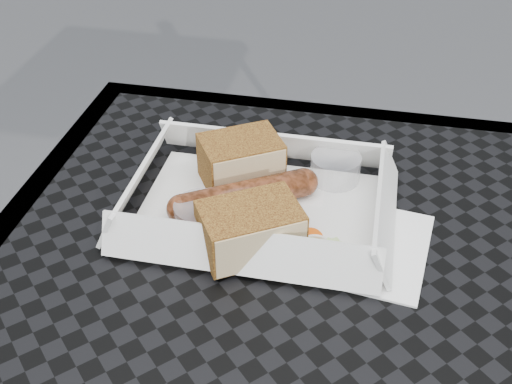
{
  "coord_description": "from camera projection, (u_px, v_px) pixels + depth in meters",
  "views": [
    {
      "loc": [
        -0.07,
        -0.29,
        1.13
      ],
      "look_at": [
        -0.16,
        0.17,
        0.78
      ],
      "focal_mm": 45.0,
      "sensor_mm": 36.0,
      "label": 1
    }
  ],
  "objects": [
    {
      "name": "bread_near",
      "position": [
        241.0,
        160.0,
        0.63
      ],
      "size": [
        0.09,
        0.09,
        0.05
      ],
      "primitive_type": "cube",
      "rotation": [
        0.0,
        0.0,
        0.55
      ],
      "color": "brown",
      "rests_on": "food_tray"
    },
    {
      "name": "napkin",
      "position": [
        358.0,
        244.0,
        0.57
      ],
      "size": [
        0.13,
        0.13,
        0.0
      ],
      "primitive_type": "cube",
      "rotation": [
        0.0,
        0.0,
        -0.13
      ],
      "color": "white",
      "rests_on": "patio_table"
    },
    {
      "name": "bratwurst",
      "position": [
        244.0,
        195.0,
        0.6
      ],
      "size": [
        0.13,
        0.09,
        0.03
      ],
      "rotation": [
        0.0,
        0.0,
        0.55
      ],
      "color": "brown",
      "rests_on": "food_tray"
    },
    {
      "name": "condiment_cup_sauce",
      "position": [
        202.0,
        218.0,
        0.58
      ],
      "size": [
        0.05,
        0.05,
        0.03
      ],
      "primitive_type": "cylinder",
      "color": "#940C0A",
      "rests_on": "patio_table"
    },
    {
      "name": "veg_garnish",
      "position": [
        326.0,
        251.0,
        0.56
      ],
      "size": [
        0.03,
        0.03,
        0.0
      ],
      "color": "#E25109",
      "rests_on": "food_tray"
    },
    {
      "name": "bread_far",
      "position": [
        250.0,
        229.0,
        0.55
      ],
      "size": [
        0.1,
        0.09,
        0.04
      ],
      "primitive_type": "cube",
      "rotation": [
        0.0,
        0.0,
        0.55
      ],
      "color": "brown",
      "rests_on": "food_tray"
    },
    {
      "name": "food_tray",
      "position": [
        258.0,
        209.0,
        0.61
      ],
      "size": [
        0.22,
        0.15,
        0.0
      ],
      "primitive_type": "cube",
      "color": "white",
      "rests_on": "patio_table"
    },
    {
      "name": "condiment_cup_empty",
      "position": [
        335.0,
        169.0,
        0.64
      ],
      "size": [
        0.05,
        0.05,
        0.03
      ],
      "primitive_type": "cylinder",
      "color": "silver",
      "rests_on": "patio_table"
    }
  ]
}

